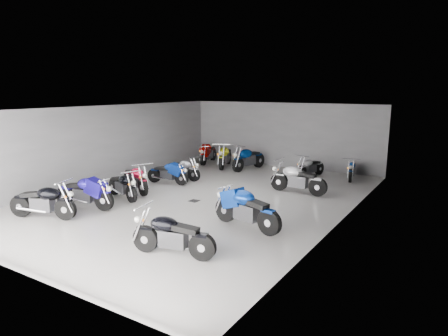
{
  "coord_description": "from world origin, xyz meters",
  "views": [
    {
      "loc": [
        8.06,
        -11.42,
        3.88
      ],
      "look_at": [
        0.41,
        0.84,
        1.0
      ],
      "focal_mm": 32.0,
      "sensor_mm": 36.0,
      "label": 1
    }
  ],
  "objects": [
    {
      "name": "motorcycle_left_c",
      "position": [
        -2.35,
        -1.6,
        0.48
      ],
      "size": [
        1.94,
        0.75,
        0.88
      ],
      "rotation": [
        0.0,
        0.0,
        -1.89
      ],
      "color": "black",
      "rests_on": "ground"
    },
    {
      "name": "ground",
      "position": [
        0.0,
        0.0,
        0.0
      ],
      "size": [
        14.0,
        14.0,
        0.0
      ],
      "primitive_type": "plane",
      "color": "#9C9994",
      "rests_on": "ground"
    },
    {
      "name": "ceiling",
      "position": [
        0.0,
        0.0,
        3.22
      ],
      "size": [
        10.0,
        14.0,
        0.04
      ],
      "primitive_type": "cube",
      "color": "black",
      "rests_on": "wall_back"
    },
    {
      "name": "wall_back",
      "position": [
        0.0,
        7.0,
        1.6
      ],
      "size": [
        10.0,
        0.1,
        3.2
      ],
      "primitive_type": "cube",
      "color": "slate",
      "rests_on": "ground"
    },
    {
      "name": "motorcycle_back_f",
      "position": [
        3.79,
        5.85,
        0.44
      ],
      "size": [
        0.52,
        1.83,
        0.81
      ],
      "rotation": [
        0.0,
        0.0,
        3.34
      ],
      "color": "black",
      "rests_on": "ground"
    },
    {
      "name": "motorcycle_left_f",
      "position": [
        -2.44,
        1.95,
        0.47
      ],
      "size": [
        1.95,
        0.39,
        0.86
      ],
      "rotation": [
        0.0,
        0.0,
        -1.6
      ],
      "color": "black",
      "rests_on": "ground"
    },
    {
      "name": "motorcycle_right_f",
      "position": [
        2.66,
        2.44,
        0.54
      ],
      "size": [
        2.25,
        0.45,
        0.99
      ],
      "rotation": [
        0.0,
        0.0,
        1.54
      ],
      "color": "black",
      "rests_on": "ground"
    },
    {
      "name": "motorcycle_left_d",
      "position": [
        -2.64,
        -0.65,
        0.52
      ],
      "size": [
        2.03,
        1.02,
        0.95
      ],
      "rotation": [
        0.0,
        0.0,
        -1.99
      ],
      "color": "black",
      "rests_on": "ground"
    },
    {
      "name": "motorcycle_right_c",
      "position": [
        2.87,
        -1.95,
        0.56
      ],
      "size": [
        2.32,
        0.67,
        1.03
      ],
      "rotation": [
        0.0,
        0.0,
        1.36
      ],
      "color": "black",
      "rests_on": "ground"
    },
    {
      "name": "motorcycle_left_b",
      "position": [
        -2.52,
        -3.1,
        0.53
      ],
      "size": [
        2.21,
        0.62,
        0.98
      ],
      "rotation": [
        0.0,
        0.0,
        -1.37
      ],
      "color": "black",
      "rests_on": "ground"
    },
    {
      "name": "drain_grate",
      "position": [
        0.0,
        -0.5,
        0.01
      ],
      "size": [
        0.32,
        0.32,
        0.01
      ],
      "primitive_type": "cube",
      "color": "black",
      "rests_on": "ground"
    },
    {
      "name": "motorcycle_right_a",
      "position": [
        2.34,
        -4.56,
        0.51
      ],
      "size": [
        2.11,
        0.62,
        0.94
      ],
      "rotation": [
        0.0,
        0.0,
        1.78
      ],
      "color": "black",
      "rests_on": "ground"
    },
    {
      "name": "motorcycle_back_a",
      "position": [
        -3.71,
        5.82,
        0.53
      ],
      "size": [
        0.72,
        2.16,
        0.97
      ],
      "rotation": [
        0.0,
        0.0,
        3.4
      ],
      "color": "black",
      "rests_on": "ground"
    },
    {
      "name": "motorcycle_left_e",
      "position": [
        -2.42,
        1.01,
        0.46
      ],
      "size": [
        1.91,
        0.45,
        0.84
      ],
      "rotation": [
        0.0,
        0.0,
        -1.44
      ],
      "color": "black",
      "rests_on": "ground"
    },
    {
      "name": "wall_right",
      "position": [
        5.0,
        0.0,
        1.6
      ],
      "size": [
        0.1,
        14.0,
        3.2
      ],
      "primitive_type": "cube",
      "color": "slate",
      "rests_on": "ground"
    },
    {
      "name": "motorcycle_back_c",
      "position": [
        -1.02,
        5.34,
        0.56
      ],
      "size": [
        0.62,
        2.3,
        1.02
      ],
      "rotation": [
        0.0,
        0.0,
        2.96
      ],
      "color": "black",
      "rests_on": "ground"
    },
    {
      "name": "motorcycle_back_b",
      "position": [
        -2.34,
        5.3,
        0.56
      ],
      "size": [
        0.94,
        2.24,
        1.02
      ],
      "rotation": [
        0.0,
        0.0,
        3.49
      ],
      "color": "black",
      "rests_on": "ground"
    },
    {
      "name": "motorcycle_left_a",
      "position": [
        -2.73,
        -4.47,
        0.53
      ],
      "size": [
        2.12,
        0.88,
        0.97
      ],
      "rotation": [
        0.0,
        0.0,
        -1.23
      ],
      "color": "black",
      "rests_on": "ground"
    },
    {
      "name": "wall_left",
      "position": [
        -5.0,
        0.0,
        1.6
      ],
      "size": [
        0.1,
        14.0,
        3.2
      ],
      "primitive_type": "cube",
      "color": "slate",
      "rests_on": "ground"
    },
    {
      "name": "motorcycle_back_e",
      "position": [
        2.07,
        5.46,
        0.44
      ],
      "size": [
        0.66,
        1.81,
        0.81
      ],
      "rotation": [
        0.0,
        0.0,
        2.85
      ],
      "color": "black",
      "rests_on": "ground"
    }
  ]
}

